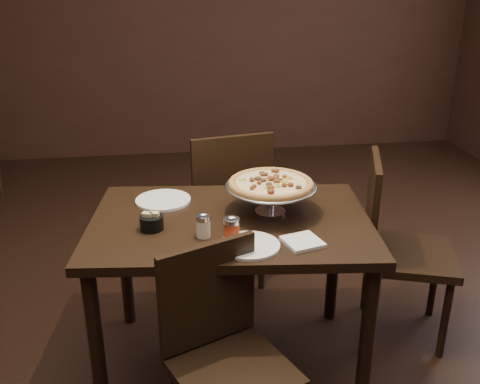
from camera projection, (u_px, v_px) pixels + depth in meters
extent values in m
cube|color=black|center=(232.00, 368.00, 2.62)|extent=(6.00, 7.00, 0.02)
cube|color=black|center=(184.00, 17.00, 5.31)|extent=(6.00, 0.02, 2.80)
cube|color=black|center=(231.00, 223.00, 2.39)|extent=(1.33, 0.97, 0.04)
cylinder|color=black|center=(97.00, 348.00, 2.19)|extent=(0.06, 0.06, 0.73)
cylinder|color=black|center=(367.00, 342.00, 2.22)|extent=(0.06, 0.06, 0.73)
cylinder|color=black|center=(125.00, 262.00, 2.84)|extent=(0.06, 0.06, 0.73)
cylinder|color=black|center=(334.00, 259.00, 2.87)|extent=(0.06, 0.06, 0.73)
cylinder|color=silver|center=(270.00, 211.00, 2.45)|extent=(0.14, 0.14, 0.01)
cylinder|color=silver|center=(270.00, 199.00, 2.42)|extent=(0.03, 0.03, 0.11)
cylinder|color=silver|center=(271.00, 187.00, 2.40)|extent=(0.10, 0.10, 0.01)
cylinder|color=#A3A2A8|center=(271.00, 186.00, 2.40)|extent=(0.40, 0.40, 0.01)
torus|color=#A3A2A8|center=(271.00, 186.00, 2.40)|extent=(0.41, 0.41, 0.01)
cylinder|color=#975B2D|center=(271.00, 184.00, 2.40)|extent=(0.37, 0.37, 0.01)
torus|color=#975B2D|center=(271.00, 183.00, 2.39)|extent=(0.38, 0.38, 0.03)
cylinder|color=tan|center=(271.00, 182.00, 2.39)|extent=(0.32, 0.32, 0.01)
cylinder|color=#F7F2C0|center=(204.00, 228.00, 2.20)|extent=(0.06, 0.06, 0.08)
cylinder|color=silver|center=(203.00, 218.00, 2.18)|extent=(0.06, 0.06, 0.02)
ellipsoid|color=silver|center=(203.00, 214.00, 2.18)|extent=(0.03, 0.03, 0.01)
cylinder|color=maroon|center=(232.00, 233.00, 2.16)|extent=(0.06, 0.06, 0.08)
cylinder|color=silver|center=(232.00, 221.00, 2.14)|extent=(0.07, 0.07, 0.02)
ellipsoid|color=silver|center=(231.00, 217.00, 2.13)|extent=(0.04, 0.04, 0.01)
cylinder|color=black|center=(152.00, 223.00, 2.27)|extent=(0.10, 0.10, 0.06)
cube|color=tan|center=(147.00, 220.00, 2.26)|extent=(0.05, 0.04, 0.07)
cube|color=tan|center=(155.00, 219.00, 2.27)|extent=(0.05, 0.04, 0.07)
cube|color=white|center=(303.00, 242.00, 2.16)|extent=(0.17, 0.17, 0.02)
cylinder|color=white|center=(163.00, 200.00, 2.56)|extent=(0.26, 0.26, 0.01)
cylinder|color=white|center=(250.00, 245.00, 2.13)|extent=(0.24, 0.24, 0.01)
cone|color=silver|center=(276.00, 190.00, 2.34)|extent=(0.16, 0.16, 0.00)
cylinder|color=black|center=(276.00, 189.00, 2.34)|extent=(0.11, 0.09, 0.02)
cube|color=black|center=(222.00, 210.00, 3.22)|extent=(0.54, 0.54, 0.04)
cube|color=black|center=(233.00, 179.00, 2.93)|extent=(0.46, 0.11, 0.48)
cylinder|color=black|center=(242.00, 229.00, 3.53)|extent=(0.04, 0.04, 0.45)
cylinder|color=black|center=(186.00, 238.00, 3.42)|extent=(0.04, 0.04, 0.45)
cylinder|color=black|center=(262.00, 255.00, 3.20)|extent=(0.04, 0.04, 0.45)
cylinder|color=black|center=(201.00, 265.00, 3.09)|extent=(0.04, 0.04, 0.45)
cube|color=black|center=(233.00, 373.00, 1.98)|extent=(0.53, 0.53, 0.04)
cube|color=black|center=(208.00, 294.00, 2.03)|extent=(0.38, 0.19, 0.42)
cylinder|color=black|center=(246.00, 377.00, 2.27)|extent=(0.03, 0.03, 0.40)
cube|color=black|center=(409.00, 255.00, 2.72)|extent=(0.57, 0.57, 0.04)
cube|color=black|center=(373.00, 204.00, 2.66)|extent=(0.18, 0.43, 0.47)
cylinder|color=black|center=(445.00, 319.00, 2.61)|extent=(0.04, 0.04, 0.44)
cylinder|color=black|center=(434.00, 281.00, 2.95)|extent=(0.04, 0.04, 0.44)
cylinder|color=black|center=(369.00, 311.00, 2.68)|extent=(0.04, 0.04, 0.44)
cylinder|color=black|center=(367.00, 274.00, 3.01)|extent=(0.04, 0.04, 0.44)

